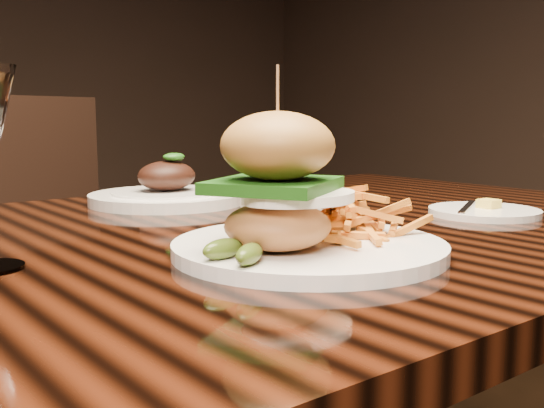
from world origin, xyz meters
TOP-DOWN VIEW (x-y plane):
  - dining_table at (0.00, 0.00)m, footprint 1.60×0.90m
  - burger_plate at (0.03, -0.18)m, footprint 0.30×0.30m
  - side_saucer at (0.44, -0.14)m, footprint 0.17×0.17m
  - ramekin at (0.14, -0.01)m, footprint 0.09×0.09m
  - far_dish at (0.12, 0.28)m, footprint 0.26×0.26m
  - chair_far at (0.13, 0.89)m, footprint 0.59×0.59m

SIDE VIEW (x-z plane):
  - chair_far at x=0.13m, z-range 0.06..1.01m
  - dining_table at x=0.00m, z-range 0.30..1.05m
  - side_saucer at x=0.44m, z-range 0.74..0.77m
  - far_dish at x=0.12m, z-range 0.72..0.81m
  - ramekin at x=0.14m, z-range 0.75..0.79m
  - burger_plate at x=0.03m, z-range 0.70..0.90m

